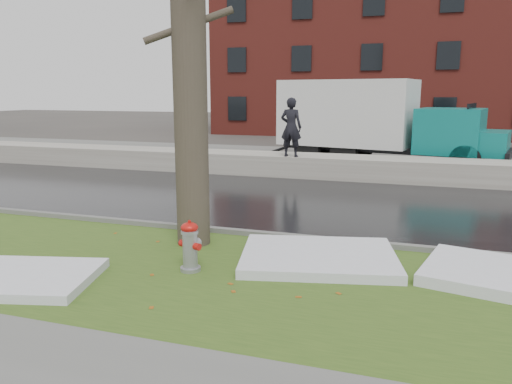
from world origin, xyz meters
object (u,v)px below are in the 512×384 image
(fire_hydrant, at_px, (190,244))
(box_truck, at_px, (372,120))
(worker, at_px, (291,127))
(tree, at_px, (189,30))

(fire_hydrant, bearing_deg, box_truck, 100.95)
(worker, bearing_deg, tree, 93.85)
(fire_hydrant, xyz_separation_m, worker, (-0.69, 9.33, 1.25))
(fire_hydrant, relative_size, box_truck, 0.08)
(fire_hydrant, bearing_deg, tree, 130.62)
(box_truck, bearing_deg, tree, -88.09)
(tree, bearing_deg, fire_hydrant, -66.93)
(box_truck, bearing_deg, fire_hydrant, -84.61)
(tree, distance_m, worker, 8.24)
(tree, distance_m, box_truck, 12.66)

